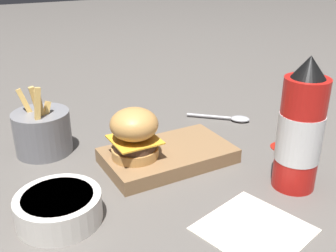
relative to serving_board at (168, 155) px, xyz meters
The scene contains 9 objects.
ground_plane 0.06m from the serving_board, 72.01° to the right, with size 6.00×6.00×0.00m, color #5B5651.
serving_board is the anchor object (origin of this frame).
burger 0.09m from the serving_board, behind, with size 0.09×0.09×0.10m.
ketchup_bottle 0.26m from the serving_board, 50.29° to the right, with size 0.08×0.08×0.24m.
fries_basket 0.27m from the serving_board, 140.95° to the left, with size 0.12×0.12×0.15m.
side_bowl 0.25m from the serving_board, 161.26° to the right, with size 0.13×0.13×0.04m.
spoon 0.27m from the serving_board, 23.13° to the left, with size 0.13×0.12×0.01m.
ketchup_puddle 0.25m from the serving_board, 14.76° to the right, with size 0.05×0.05×0.00m.
parchment_square 0.25m from the serving_board, 87.51° to the right, with size 0.18×0.18×0.00m.
Camera 1 is at (-0.36, -0.55, 0.39)m, focal length 42.00 mm.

